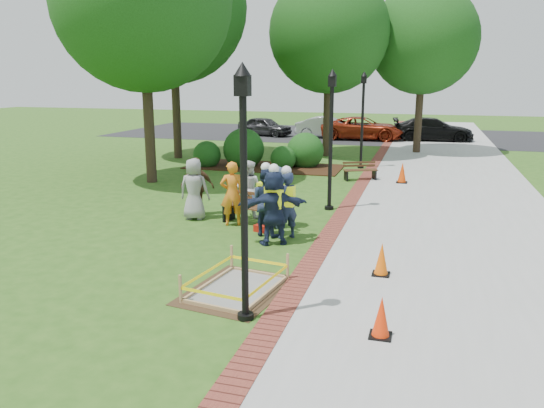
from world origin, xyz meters
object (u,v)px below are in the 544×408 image
(hivis_worker_a, at_px, (274,205))
(hivis_worker_c, at_px, (266,200))
(bench_near, at_px, (249,214))
(wet_concrete_pad, at_px, (237,279))
(hivis_worker_b, at_px, (286,203))
(lamp_near, at_px, (244,176))
(cone_front, at_px, (381,318))

(hivis_worker_a, distance_m, hivis_worker_c, 0.79)
(bench_near, bearing_deg, wet_concrete_pad, -74.20)
(hivis_worker_a, height_order, hivis_worker_c, hivis_worker_a)
(hivis_worker_b, bearing_deg, hivis_worker_c, 169.13)
(bench_near, relative_size, lamp_near, 0.40)
(hivis_worker_a, bearing_deg, wet_concrete_pad, -87.53)
(wet_concrete_pad, distance_m, hivis_worker_a, 3.12)
(bench_near, relative_size, hivis_worker_c, 0.88)
(hivis_worker_c, bearing_deg, lamp_near, -77.21)
(hivis_worker_c, bearing_deg, hivis_worker_b, -10.87)
(cone_front, relative_size, hivis_worker_a, 0.35)
(bench_near, distance_m, hivis_worker_b, 1.80)
(cone_front, distance_m, hivis_worker_b, 5.54)
(bench_near, distance_m, lamp_near, 6.40)
(bench_near, bearing_deg, hivis_worker_c, -49.71)
(bench_near, xyz_separation_m, cone_front, (4.13, -5.75, 0.06))
(wet_concrete_pad, bearing_deg, cone_front, -22.10)
(bench_near, height_order, hivis_worker_a, hivis_worker_a)
(bench_near, height_order, hivis_worker_b, hivis_worker_b)
(cone_front, relative_size, hivis_worker_b, 0.37)
(hivis_worker_a, distance_m, hivis_worker_b, 0.59)
(wet_concrete_pad, xyz_separation_m, bench_near, (-1.30, 4.60, 0.04))
(lamp_near, height_order, hivis_worker_a, lamp_near)
(cone_front, xyz_separation_m, hivis_worker_a, (-2.96, 4.18, 0.65))
(cone_front, distance_m, hivis_worker_c, 5.94)
(lamp_near, relative_size, hivis_worker_c, 2.22)
(hivis_worker_b, xyz_separation_m, hivis_worker_c, (-0.57, 0.11, 0.02))
(bench_near, xyz_separation_m, hivis_worker_b, (1.34, -1.01, 0.65))
(bench_near, bearing_deg, lamp_near, -71.99)
(wet_concrete_pad, bearing_deg, bench_near, 105.80)
(hivis_worker_a, bearing_deg, bench_near, 126.66)
(bench_near, distance_m, hivis_worker_a, 2.09)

